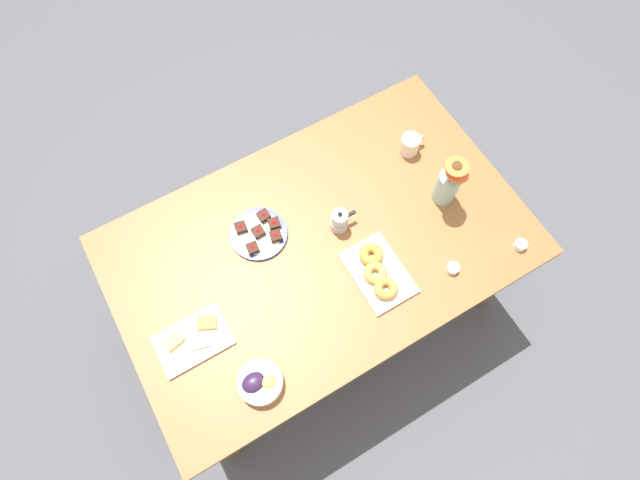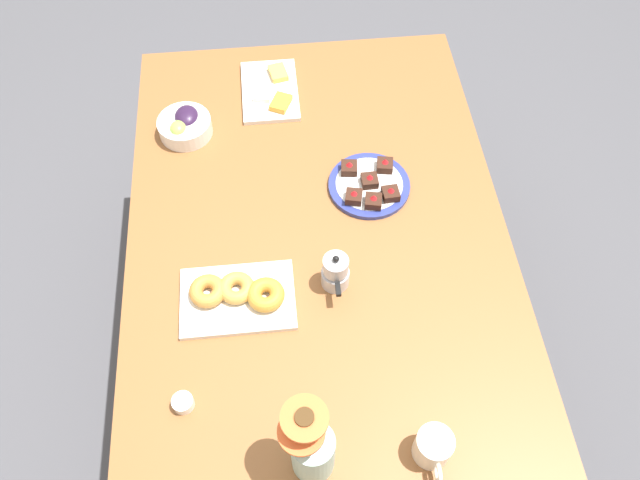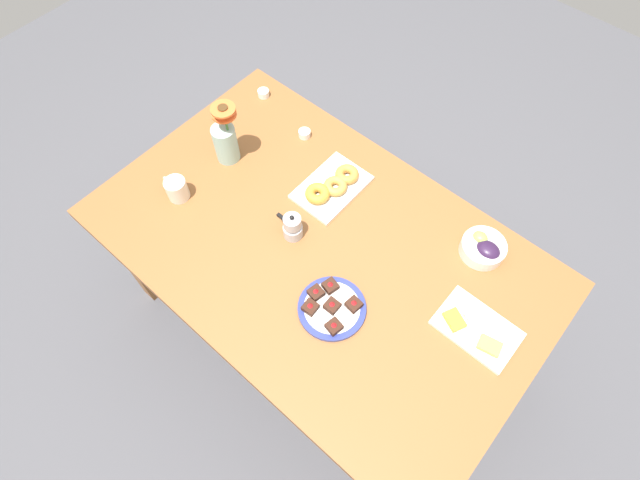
# 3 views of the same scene
# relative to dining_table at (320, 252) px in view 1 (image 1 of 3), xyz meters

# --- Properties ---
(ground_plane) EXTENTS (6.00, 6.00, 0.00)m
(ground_plane) POSITION_rel_dining_table_xyz_m (0.00, 0.00, -0.65)
(ground_plane) COLOR #4C4C51
(dining_table) EXTENTS (1.60, 1.00, 0.74)m
(dining_table) POSITION_rel_dining_table_xyz_m (0.00, 0.00, 0.00)
(dining_table) COLOR brown
(dining_table) RESTS_ON ground_plane
(coffee_mug) EXTENTS (0.11, 0.08, 0.09)m
(coffee_mug) POSITION_rel_dining_table_xyz_m (0.54, 0.18, 0.13)
(coffee_mug) COLOR silver
(coffee_mug) RESTS_ON dining_table
(grape_bowl) EXTENTS (0.16, 0.16, 0.07)m
(grape_bowl) POSITION_rel_dining_table_xyz_m (-0.44, -0.35, 0.12)
(grape_bowl) COLOR white
(grape_bowl) RESTS_ON dining_table
(cheese_platter) EXTENTS (0.26, 0.17, 0.03)m
(cheese_platter) POSITION_rel_dining_table_xyz_m (-0.58, -0.09, 0.10)
(cheese_platter) COLOR white
(cheese_platter) RESTS_ON dining_table
(croissant_platter) EXTENTS (0.19, 0.28, 0.05)m
(croissant_platter) POSITION_rel_dining_table_xyz_m (0.13, -0.21, 0.11)
(croissant_platter) COLOR white
(croissant_platter) RESTS_ON dining_table
(jam_cup_honey) EXTENTS (0.05, 0.05, 0.03)m
(jam_cup_honey) POSITION_rel_dining_table_xyz_m (0.38, -0.34, 0.10)
(jam_cup_honey) COLOR white
(jam_cup_honey) RESTS_ON dining_table
(jam_cup_berry) EXTENTS (0.05, 0.05, 0.03)m
(jam_cup_berry) POSITION_rel_dining_table_xyz_m (0.66, -0.40, 0.10)
(jam_cup_berry) COLOR white
(jam_cup_berry) RESTS_ON dining_table
(dessert_plate) EXTENTS (0.23, 0.23, 0.05)m
(dessert_plate) POSITION_rel_dining_table_xyz_m (-0.18, 0.15, 0.10)
(dessert_plate) COLOR navy
(dessert_plate) RESTS_ON dining_table
(flower_vase) EXTENTS (0.11, 0.11, 0.27)m
(flower_vase) POSITION_rel_dining_table_xyz_m (0.53, -0.07, 0.18)
(flower_vase) COLOR #99C1B7
(flower_vase) RESTS_ON dining_table
(moka_pot) EXTENTS (0.11, 0.07, 0.12)m
(moka_pot) POSITION_rel_dining_table_xyz_m (0.10, 0.03, 0.13)
(moka_pot) COLOR #B7B7BC
(moka_pot) RESTS_ON dining_table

